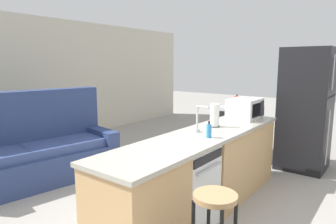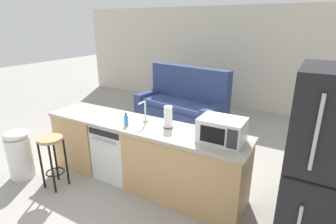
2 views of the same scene
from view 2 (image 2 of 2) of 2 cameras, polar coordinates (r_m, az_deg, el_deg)
The scene contains 13 objects.
ground_plane at distance 4.02m, azimuth -7.37°, elevation -14.17°, with size 24.00×24.00×0.00m, color gray.
wall_back at distance 7.14m, azimuth 15.29°, elevation 11.11°, with size 10.00×0.06×2.60m.
kitchen_counter at distance 3.68m, azimuth -4.62°, elevation -9.78°, with size 2.94×0.66×0.90m.
dishwasher at distance 3.95m, azimuth -10.57°, elevation -7.94°, with size 0.58×0.61×0.84m.
stove_range at distance 3.64m, azimuth 30.59°, elevation -12.36°, with size 0.76×0.68×0.90m.
refrigerator at distance 2.45m, azimuth 32.32°, elevation -14.60°, with size 0.72×0.73×1.90m.
microwave at distance 3.00m, azimuth 11.63°, elevation -3.91°, with size 0.50×0.37×0.28m.
sink_faucet at distance 3.53m, azimuth -5.10°, elevation -0.21°, with size 0.07×0.18×0.30m.
paper_towel_roll at distance 3.34m, azimuth 0.03°, elevation -1.16°, with size 0.14×0.14×0.28m.
soap_bottle at distance 3.47m, azimuth -9.10°, elevation -1.76°, with size 0.06×0.06×0.18m.
bar_stool at distance 3.89m, azimuth -23.93°, elevation -7.90°, with size 0.32×0.32×0.74m.
trash_bin at distance 4.42m, azimuth -29.61°, elevation -7.83°, with size 0.35×0.35×0.74m.
couch at distance 5.91m, azimuth 3.22°, elevation 1.21°, with size 2.13×1.24×1.27m.
Camera 2 is at (2.09, -2.65, 2.18)m, focal length 28.00 mm.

